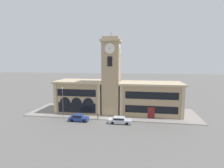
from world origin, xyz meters
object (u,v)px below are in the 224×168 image
(parked_car_mid, at_px, (120,120))
(street_lamp, at_px, (63,98))
(bollard, at_px, (98,116))
(parked_car_near, at_px, (79,118))

(parked_car_mid, xyz_separation_m, street_lamp, (-13.34, 2.13, 3.77))
(parked_car_mid, distance_m, bollard, 5.32)
(parked_car_mid, xyz_separation_m, bollard, (-5.03, 1.74, -0.03))
(parked_car_mid, relative_size, street_lamp, 0.70)
(street_lamp, bearing_deg, parked_car_mid, -9.09)
(parked_car_mid, height_order, bollard, parked_car_mid)
(parked_car_near, bearing_deg, parked_car_mid, -0.35)
(bollard, bearing_deg, street_lamp, 177.28)
(parked_car_near, distance_m, parked_car_mid, 8.86)
(parked_car_mid, bearing_deg, parked_car_near, 179.65)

